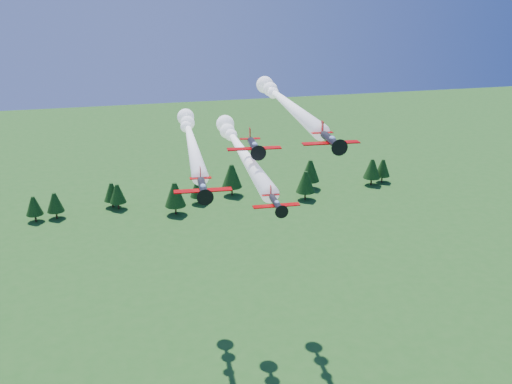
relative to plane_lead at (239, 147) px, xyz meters
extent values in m
cylinder|color=black|center=(-1.70, -28.78, 0.00)|extent=(1.12, 4.63, 0.85)
cone|color=black|center=(-1.85, -31.45, 0.00)|extent=(0.89, 0.81, 0.85)
cone|color=black|center=(-1.88, -31.96, 0.00)|extent=(0.40, 0.40, 0.37)
cylinder|color=black|center=(-1.89, -32.11, 0.00)|extent=(1.78, 0.14, 1.79)
cube|color=#BD0000|center=(-1.72, -29.12, -0.27)|extent=(6.35, 1.52, 0.10)
cube|color=#BD0000|center=(-1.52, -25.77, 0.04)|extent=(2.50, 0.87, 0.06)
cube|color=#BD0000|center=(-1.51, -25.68, 0.72)|extent=(0.12, 0.81, 1.23)
ellipsoid|color=#99BCEC|center=(-1.74, -29.54, 0.34)|extent=(0.67, 1.05, 0.53)
sphere|color=white|center=(0.47, 8.05, 0.00)|extent=(2.30, 2.30, 2.30)
sphere|color=white|center=(0.75, 12.77, 0.00)|extent=(3.00, 3.00, 3.00)
sphere|color=white|center=(1.03, 17.50, 0.00)|extent=(3.70, 3.70, 3.70)
cylinder|color=black|center=(-9.95, -19.68, -0.13)|extent=(1.66, 6.14, 1.12)
cone|color=black|center=(-10.26, -23.20, -0.13)|extent=(1.21, 1.11, 1.12)
cone|color=black|center=(-10.32, -23.87, -0.13)|extent=(0.54, 0.55, 0.49)
cylinder|color=black|center=(-10.34, -24.06, -0.13)|extent=(2.35, 0.25, 2.36)
cube|color=#BD0000|center=(-9.99, -20.13, -0.49)|extent=(8.41, 2.25, 0.13)
cube|color=#BD0000|center=(-9.59, -15.71, -0.08)|extent=(3.33, 1.24, 0.08)
cube|color=#BD0000|center=(-9.58, -15.60, 0.82)|extent=(0.20, 1.07, 1.63)
ellipsoid|color=#99BCEC|center=(-10.03, -20.68, 0.31)|extent=(0.92, 1.41, 0.70)
sphere|color=white|center=(-6.62, 17.64, -0.13)|extent=(2.30, 2.30, 2.30)
sphere|color=white|center=(-6.21, 22.28, -0.13)|extent=(3.00, 3.00, 3.00)
sphere|color=white|center=(-5.80, 26.93, -0.13)|extent=(3.70, 3.70, 3.70)
cylinder|color=black|center=(7.69, -23.74, 6.74)|extent=(1.59, 6.02, 1.10)
cone|color=black|center=(7.41, -27.20, 6.74)|extent=(1.18, 1.08, 1.10)
cone|color=black|center=(7.35, -27.85, 6.74)|extent=(0.52, 0.53, 0.48)
cylinder|color=black|center=(7.34, -28.04, 6.74)|extent=(2.31, 0.23, 2.31)
cube|color=#BD0000|center=(7.66, -24.18, 6.38)|extent=(8.25, 2.15, 0.13)
cube|color=#BD0000|center=(8.01, -19.84, 6.79)|extent=(3.26, 1.19, 0.08)
cube|color=#BD0000|center=(8.02, -19.73, 7.67)|extent=(0.18, 1.05, 1.60)
ellipsoid|color=#99BCEC|center=(7.61, -24.72, 7.18)|extent=(0.90, 1.38, 0.69)
sphere|color=white|center=(10.87, 14.90, 6.74)|extent=(2.30, 2.30, 2.30)
sphere|color=white|center=(11.26, 19.75, 6.74)|extent=(3.00, 3.00, 3.00)
sphere|color=white|center=(11.66, 24.60, 6.74)|extent=(3.70, 3.70, 3.70)
cylinder|color=black|center=(-0.57, -12.80, 3.61)|extent=(1.75, 6.26, 1.14)
cone|color=black|center=(-0.93, -16.38, 3.61)|extent=(1.24, 1.14, 1.14)
cone|color=black|center=(-1.00, -17.07, 3.61)|extent=(0.55, 0.56, 0.50)
cylinder|color=black|center=(-1.02, -17.26, 3.61)|extent=(2.39, 0.29, 2.40)
cube|color=#BD0000|center=(-0.61, -13.25, 3.24)|extent=(8.58, 2.38, 0.14)
cube|color=#BD0000|center=(-0.16, -8.76, 3.66)|extent=(3.40, 1.30, 0.08)
cube|color=#BD0000|center=(-0.15, -8.65, 4.58)|extent=(0.21, 1.09, 1.66)
ellipsoid|color=#99BCEC|center=(-0.67, -13.82, 4.06)|extent=(0.96, 1.45, 0.71)
cylinder|color=#382314|center=(-47.93, 87.12, -43.49)|extent=(0.60, 0.60, 2.38)
cone|color=black|center=(-47.93, 87.12, -39.25)|extent=(5.43, 5.43, 6.11)
cylinder|color=#382314|center=(19.05, 95.04, -43.06)|extent=(0.60, 0.60, 3.24)
cone|color=black|center=(19.05, 95.04, -37.28)|extent=(7.40, 7.40, 8.32)
cylinder|color=#382314|center=(43.36, 84.02, -43.22)|extent=(0.60, 0.60, 2.93)
cone|color=black|center=(43.36, 84.02, -37.99)|extent=(6.69, 6.69, 7.52)
cylinder|color=#382314|center=(48.99, 94.77, -43.13)|extent=(0.60, 0.60, 3.09)
cone|color=black|center=(48.99, 94.77, -37.61)|extent=(7.07, 7.07, 7.95)
cylinder|color=#382314|center=(73.27, 92.80, -43.26)|extent=(0.60, 0.60, 2.84)
cone|color=black|center=(73.27, 92.80, -38.18)|extent=(6.50, 6.50, 7.32)
cylinder|color=#382314|center=(-23.37, 93.94, -43.47)|extent=(0.60, 0.60, 2.43)
cone|color=black|center=(-23.37, 93.94, -39.13)|extent=(5.55, 5.55, 6.24)
cylinder|color=#382314|center=(-3.15, 81.72, -43.14)|extent=(0.60, 0.60, 3.08)
cone|color=black|center=(-3.15, 81.72, -37.65)|extent=(7.03, 7.03, 7.91)
cylinder|color=#382314|center=(78.80, 94.85, -43.41)|extent=(0.60, 0.60, 2.55)
cone|color=black|center=(78.80, 94.85, -38.86)|extent=(5.82, 5.82, 6.55)
cylinder|color=#382314|center=(-41.52, 88.17, -43.46)|extent=(0.60, 0.60, 2.45)
cone|color=black|center=(-41.52, 88.17, -39.09)|extent=(5.59, 5.59, 6.29)
cylinder|color=#382314|center=(5.95, 89.76, -43.37)|extent=(0.60, 0.60, 2.62)
cone|color=black|center=(5.95, 89.76, -38.70)|extent=(5.98, 5.98, 6.73)
cylinder|color=#382314|center=(-21.51, 91.42, -43.45)|extent=(0.60, 0.60, 2.47)
cone|color=black|center=(-21.51, 91.42, -39.03)|extent=(5.65, 5.65, 6.36)
camera|label=1|loc=(-22.14, -96.34, 26.89)|focal=40.00mm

